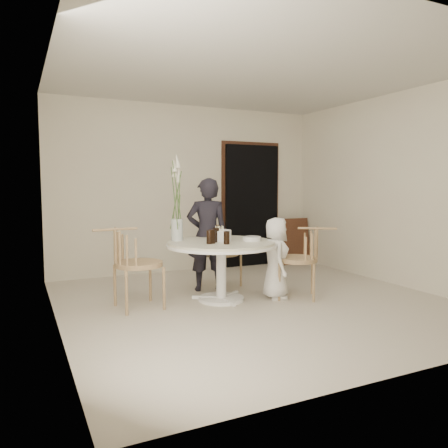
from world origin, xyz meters
name	(u,v)px	position (x,y,z in m)	size (l,w,h in m)	color
ground	(256,302)	(0.00, 0.00, 0.00)	(4.50, 4.50, 0.00)	beige
room_shell	(257,167)	(0.00, 0.00, 1.62)	(4.50, 4.50, 4.50)	silver
doorway	(252,206)	(1.15, 2.19, 1.05)	(1.00, 0.10, 2.10)	black
door_trim	(250,202)	(1.15, 2.23, 1.11)	(1.12, 0.03, 2.22)	#50311B
table	(221,251)	(-0.35, 0.25, 0.62)	(1.33, 1.33, 0.73)	white
picture_frame	(294,241)	(1.88, 1.95, 0.41)	(0.62, 0.04, 0.82)	#50311B
chair_far	(214,246)	(-0.08, 1.04, 0.56)	(0.60, 0.62, 0.87)	tan
chair_right	(307,252)	(0.67, -0.09, 0.58)	(0.68, 0.67, 0.90)	tan
chair_left	(127,256)	(-1.47, 0.35, 0.61)	(0.60, 0.56, 0.95)	tan
girl	(207,235)	(-0.30, 0.80, 0.75)	(0.55, 0.36, 1.50)	black
boy	(276,258)	(0.31, 0.05, 0.51)	(0.50, 0.32, 1.01)	white
birthday_cake	(220,236)	(-0.35, 0.29, 0.80)	(0.28, 0.28, 0.18)	white
cola_tumbler_a	(212,236)	(-0.53, 0.12, 0.81)	(0.08, 0.08, 0.17)	black
cola_tumbler_b	(227,238)	(-0.40, 0.00, 0.80)	(0.07, 0.07, 0.15)	black
cola_tumbler_c	(210,237)	(-0.57, 0.11, 0.81)	(0.07, 0.07, 0.16)	black
cola_tumbler_d	(216,235)	(-0.43, 0.22, 0.82)	(0.08, 0.08, 0.17)	black
plate_stack	(252,239)	(0.01, 0.13, 0.76)	(0.22, 0.22, 0.05)	white
flower_vase	(177,207)	(-0.81, 0.55, 1.14)	(0.14, 0.14, 1.06)	silver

